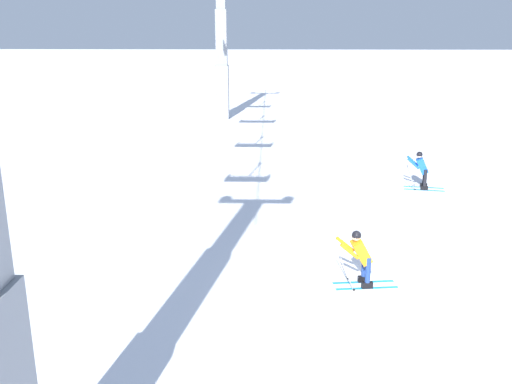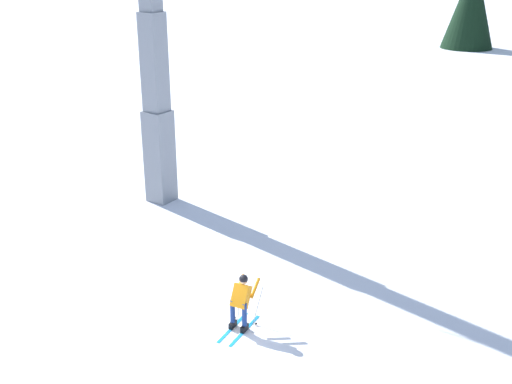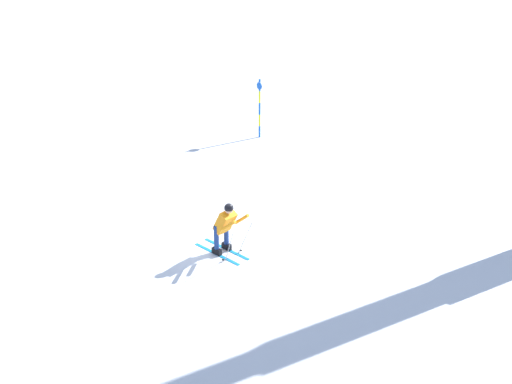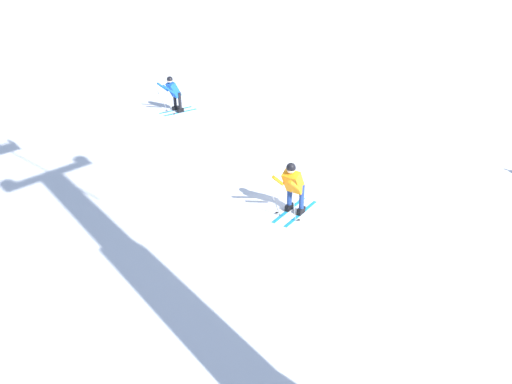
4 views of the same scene
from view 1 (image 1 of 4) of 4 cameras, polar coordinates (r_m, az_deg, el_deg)
ground_plane at (r=14.45m, az=13.74°, el=-10.18°), size 260.00×260.00×0.00m
skier_carving_main at (r=14.51m, az=10.41°, el=-6.15°), size 0.74×1.63×1.61m
lift_tower_far at (r=39.33m, az=-3.46°, el=14.09°), size 0.88×2.78×11.38m
skier_distant_uphill at (r=23.54m, az=16.21°, el=2.36°), size 0.87×1.63×1.63m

